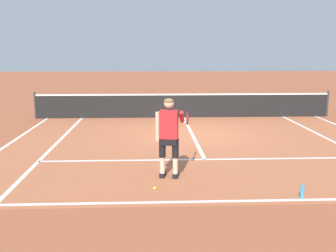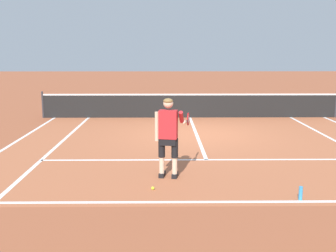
% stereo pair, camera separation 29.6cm
% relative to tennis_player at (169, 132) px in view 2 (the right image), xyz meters
% --- Properties ---
extents(ground_plane, '(80.00, 80.00, 0.00)m').
position_rel_tennis_player_xyz_m(ground_plane, '(0.96, 4.48, -0.99)').
color(ground_plane, '#9E5133').
extents(court_inner_surface, '(10.98, 9.62, 0.00)m').
position_rel_tennis_player_xyz_m(court_inner_surface, '(0.96, 3.15, -0.99)').
color(court_inner_surface, '#B2603D').
rests_on(court_inner_surface, ground).
extents(line_baseline, '(10.98, 0.10, 0.01)m').
position_rel_tennis_player_xyz_m(line_baseline, '(0.96, -1.46, -0.99)').
color(line_baseline, white).
rests_on(line_baseline, ground).
extents(line_service, '(8.23, 0.10, 0.01)m').
position_rel_tennis_player_xyz_m(line_service, '(0.96, 1.36, -0.99)').
color(line_service, white).
rests_on(line_service, ground).
extents(line_centre_service, '(0.10, 6.40, 0.01)m').
position_rel_tennis_player_xyz_m(line_centre_service, '(0.96, 4.56, -0.99)').
color(line_centre_service, white).
rests_on(line_centre_service, ground).
extents(line_singles_left, '(0.10, 9.22, 0.01)m').
position_rel_tennis_player_xyz_m(line_singles_left, '(-3.16, 3.15, -0.99)').
color(line_singles_left, white).
rests_on(line_singles_left, ground).
extents(line_doubles_left, '(0.10, 9.22, 0.01)m').
position_rel_tennis_player_xyz_m(line_doubles_left, '(-4.53, 3.15, -0.99)').
color(line_doubles_left, white).
rests_on(line_doubles_left, ground).
extents(tennis_net, '(11.96, 0.08, 1.07)m').
position_rel_tennis_player_xyz_m(tennis_net, '(0.96, 7.76, -0.49)').
color(tennis_net, '#333338').
rests_on(tennis_net, ground).
extents(tennis_player, '(0.79, 1.07, 1.71)m').
position_rel_tennis_player_xyz_m(tennis_player, '(0.00, 0.00, 0.00)').
color(tennis_player, black).
rests_on(tennis_player, ground).
extents(tennis_ball_near_feet, '(0.07, 0.07, 0.07)m').
position_rel_tennis_player_xyz_m(tennis_ball_near_feet, '(-0.32, -0.80, -0.96)').
color(tennis_ball_near_feet, '#CCE02D').
rests_on(tennis_ball_near_feet, ground).
extents(water_bottle, '(0.07, 0.07, 0.26)m').
position_rel_tennis_player_xyz_m(water_bottle, '(2.39, -1.37, -0.86)').
color(water_bottle, '#3393D6').
rests_on(water_bottle, ground).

